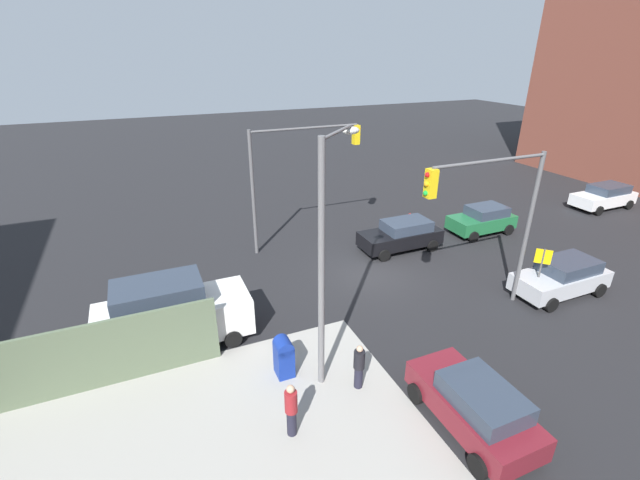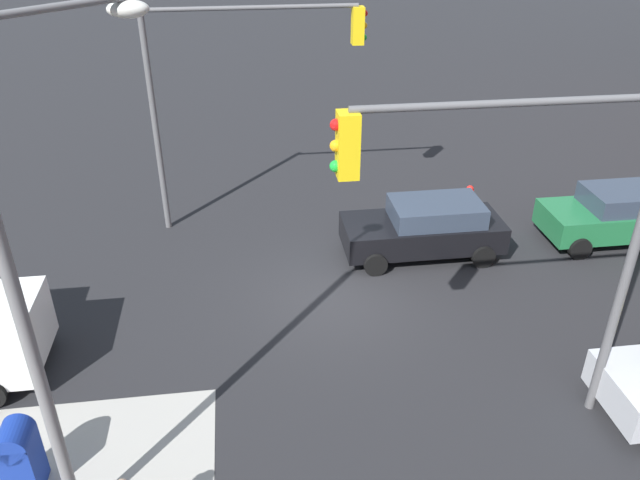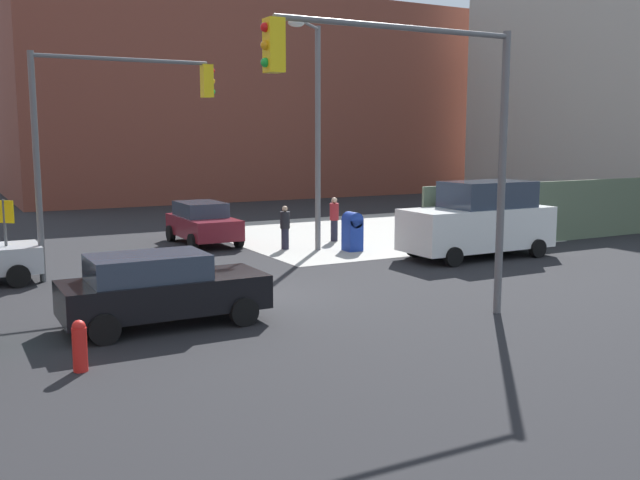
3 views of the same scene
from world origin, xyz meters
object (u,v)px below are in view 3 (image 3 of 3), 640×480
at_px(traffic_signal_se_corner, 420,112).
at_px(pedestrian_waiting, 334,219).
at_px(smokestack, 452,100).
at_px(pedestrian_crossing, 285,227).
at_px(fire_hydrant, 80,345).
at_px(coupe_maroon, 203,222).
at_px(van_white_delivery, 479,220).
at_px(sedan_black, 160,288).
at_px(traffic_signal_nw_corner, 110,120).
at_px(mailbox_blue, 352,230).
at_px(street_lamp_corner, 315,121).

height_order(traffic_signal_se_corner, pedestrian_waiting, traffic_signal_se_corner).
distance_m(smokestack, pedestrian_crossing, 35.97).
relative_size(fire_hydrant, pedestrian_crossing, 0.58).
xyz_separation_m(smokestack, coupe_maroon, (-28.74, -20.78, -6.23)).
height_order(van_white_delivery, pedestrian_waiting, van_white_delivery).
distance_m(traffic_signal_se_corner, coupe_maroon, 14.25).
bearing_deg(coupe_maroon, sedan_black, -113.56).
height_order(traffic_signal_nw_corner, coupe_maroon, traffic_signal_nw_corner).
relative_size(traffic_signal_nw_corner, mailbox_blue, 4.55).
relative_size(traffic_signal_se_corner, coupe_maroon, 1.62).
distance_m(fire_hydrant, sedan_black, 3.21).
relative_size(van_white_delivery, pedestrian_waiting, 3.07).
bearing_deg(smokestack, van_white_delivery, -127.12).
distance_m(sedan_black, van_white_delivery, 12.77).
bearing_deg(smokestack, coupe_maroon, -144.14).
bearing_deg(smokestack, street_lamp_corner, -136.50).
height_order(coupe_maroon, pedestrian_waiting, pedestrian_waiting).
xyz_separation_m(street_lamp_corner, pedestrian_crossing, (-0.74, 0.96, -3.86)).
distance_m(mailbox_blue, van_white_delivery, 4.54).
xyz_separation_m(traffic_signal_se_corner, street_lamp_corner, (2.81, 10.04, 0.03)).
bearing_deg(fire_hydrant, pedestrian_waiting, 44.51).
height_order(smokestack, sedan_black, smokestack).
bearing_deg(mailbox_blue, traffic_signal_se_corner, -113.19).
bearing_deg(street_lamp_corner, pedestrian_waiting, 44.97).
bearing_deg(traffic_signal_se_corner, fire_hydrant, 177.59).
bearing_deg(traffic_signal_se_corner, sedan_black, 151.93).
relative_size(smokestack, traffic_signal_nw_corner, 2.18).
xyz_separation_m(coupe_maroon, van_white_delivery, (7.40, -7.42, 0.44)).
bearing_deg(mailbox_blue, traffic_signal_nw_corner, -176.68).
xyz_separation_m(sedan_black, van_white_delivery, (12.23, 3.64, 0.44)).
xyz_separation_m(mailbox_blue, van_white_delivery, (3.18, -3.20, 0.52)).
relative_size(fire_hydrant, sedan_black, 0.21).
xyz_separation_m(traffic_signal_se_corner, mailbox_blue, (4.07, 9.50, -3.91)).
bearing_deg(traffic_signal_se_corner, street_lamp_corner, 74.38).
bearing_deg(mailbox_blue, street_lamp_corner, 156.85).
xyz_separation_m(van_white_delivery, pedestrian_crossing, (-5.18, 4.70, -0.44)).
bearing_deg(street_lamp_corner, mailbox_blue, -23.15).
bearing_deg(coupe_maroon, street_lamp_corner, -51.15).
bearing_deg(pedestrian_crossing, smokestack, -23.13).
bearing_deg(street_lamp_corner, pedestrian_crossing, 127.54).
distance_m(smokestack, street_lamp_corner, 35.61).
bearing_deg(coupe_maroon, traffic_signal_nw_corner, -132.95).
xyz_separation_m(traffic_signal_se_corner, sedan_black, (-4.98, 2.66, -3.83)).
height_order(traffic_signal_se_corner, coupe_maroon, traffic_signal_se_corner).
relative_size(coupe_maroon, van_white_delivery, 0.74).
height_order(traffic_signal_nw_corner, street_lamp_corner, street_lamp_corner).
height_order(smokestack, pedestrian_crossing, smokestack).
bearing_deg(van_white_delivery, pedestrian_crossing, 137.76).
xyz_separation_m(traffic_signal_nw_corner, sedan_black, (-0.43, -6.34, -3.78)).
bearing_deg(smokestack, pedestrian_crossing, -138.45).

